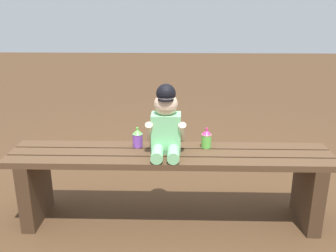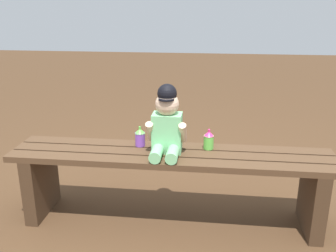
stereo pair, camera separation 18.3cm
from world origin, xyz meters
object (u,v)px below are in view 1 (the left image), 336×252
object	(u,v)px
sippy_cup_left	(138,138)
sippy_cup_right	(206,138)
park_bench	(170,173)
child_figure	(166,124)

from	to	relation	value
sippy_cup_left	sippy_cup_right	xyz separation A→B (m)	(0.42, 0.00, 0.00)
park_bench	sippy_cup_left	distance (m)	0.29
park_bench	sippy_cup_right	world-z (taller)	sippy_cup_right
sippy_cup_right	sippy_cup_left	bearing A→B (deg)	180.00
park_bench	sippy_cup_left	xyz separation A→B (m)	(-0.20, 0.09, 0.19)
child_figure	sippy_cup_right	bearing A→B (deg)	19.13
child_figure	sippy_cup_left	distance (m)	0.23
park_bench	sippy_cup_right	distance (m)	0.30
park_bench	sippy_cup_right	bearing A→B (deg)	21.72
sippy_cup_left	park_bench	bearing A→B (deg)	-23.05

